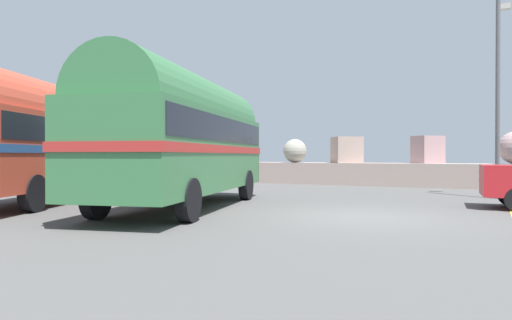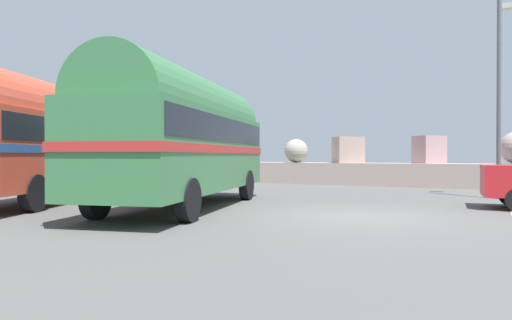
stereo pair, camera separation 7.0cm
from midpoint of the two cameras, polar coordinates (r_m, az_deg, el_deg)
The scene contains 5 objects.
ground at distance 11.14m, azimuth 13.05°, elevation -6.94°, with size 32.00×26.00×0.02m.
breakwater at distance 22.70m, azimuth 19.66°, elevation -1.22°, with size 31.36×2.37×2.49m.
vintage_coach at distance 12.83m, azimuth -8.65°, elevation 3.19°, with size 4.53×8.91×3.70m.
second_coach at distance 15.77m, azimuth -24.41°, elevation 2.65°, with size 5.57×8.83×3.70m.
lamp_post at distance 17.54m, azimuth 28.04°, elevation 8.00°, with size 0.45×0.91×6.68m.
Camera 2 is at (2.80, -10.68, 1.46)m, focal length 32.31 mm.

